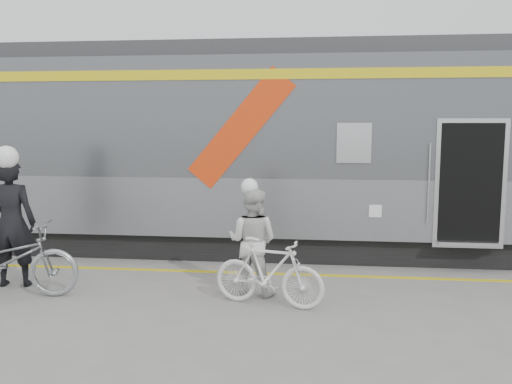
# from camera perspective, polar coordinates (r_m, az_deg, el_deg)

# --- Properties ---
(ground) EXTENTS (90.00, 90.00, 0.00)m
(ground) POSITION_cam_1_polar(r_m,az_deg,el_deg) (7.54, -4.17, -12.92)
(ground) COLOR slate
(ground) RESTS_ON ground
(train) EXTENTS (24.00, 3.17, 4.10)m
(train) POSITION_cam_1_polar(r_m,az_deg,el_deg) (11.16, 8.76, 4.41)
(train) COLOR black
(train) RESTS_ON ground
(safety_strip) EXTENTS (24.00, 0.12, 0.01)m
(safety_strip) POSITION_cam_1_polar(r_m,az_deg,el_deg) (9.56, -1.77, -8.48)
(safety_strip) COLOR gold
(safety_strip) RESTS_ON ground
(man) EXTENTS (0.82, 0.61, 2.06)m
(man) POSITION_cam_1_polar(r_m,az_deg,el_deg) (9.44, -24.35, -2.96)
(man) COLOR black
(man) RESTS_ON ground
(bicycle_left) EXTENTS (2.25, 1.11, 1.13)m
(bicycle_left) POSITION_cam_1_polar(r_m,az_deg,el_deg) (8.97, -24.89, -6.51)
(bicycle_left) COLOR #979A9E
(bicycle_left) RESTS_ON ground
(woman) EXTENTS (0.92, 0.79, 1.63)m
(woman) POSITION_cam_1_polar(r_m,az_deg,el_deg) (8.26, -0.38, -5.21)
(woman) COLOR silver
(woman) RESTS_ON ground
(bicycle_right) EXTENTS (1.70, 0.86, 0.99)m
(bicycle_right) POSITION_cam_1_polar(r_m,az_deg,el_deg) (7.78, 1.35, -8.44)
(bicycle_right) COLOR silver
(bicycle_right) RESTS_ON ground
(helmet_man) EXTENTS (0.36, 0.36, 0.36)m
(helmet_man) POSITION_cam_1_polar(r_m,az_deg,el_deg) (9.32, -24.74, 4.37)
(helmet_man) COLOR white
(helmet_man) RESTS_ON man
(helmet_woman) EXTENTS (0.26, 0.26, 0.26)m
(helmet_woman) POSITION_cam_1_polar(r_m,az_deg,el_deg) (8.11, -0.38, 1.31)
(helmet_woman) COLOR white
(helmet_woman) RESTS_ON woman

